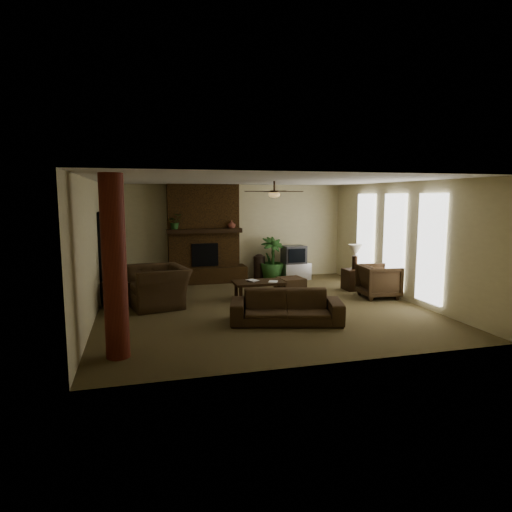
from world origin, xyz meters
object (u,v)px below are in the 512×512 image
object	(u,v)px
sofa	(286,302)
floor_vase	(259,265)
lamp_left	(114,262)
lamp_right	(355,252)
armchair_right	(379,280)
tv_stand	(295,271)
coffee_table	(259,284)
log_column	(115,267)
floor_plant	(272,268)
side_table_left	(116,294)
ottoman	(291,286)
side_table_right	(354,279)
armchair_left	(158,280)

from	to	relation	value
sofa	floor_vase	bearing A→B (deg)	96.17
lamp_left	lamp_right	distance (m)	6.06
sofa	armchair_right	bearing A→B (deg)	41.77
tv_stand	coffee_table	bearing A→B (deg)	-137.52
log_column	floor_vase	xyz separation A→B (m)	(3.79, 5.55, -0.97)
log_column	floor_plant	size ratio (longest dim) A/B	2.20
floor_vase	tv_stand	bearing A→B (deg)	-14.84
armchair_right	floor_vase	size ratio (longest dim) A/B	1.15
coffee_table	side_table_left	bearing A→B (deg)	177.49
floor_vase	lamp_right	xyz separation A→B (m)	(2.07, -2.00, 0.57)
armchair_right	tv_stand	xyz separation A→B (m)	(-1.18, 2.73, -0.19)
ottoman	side_table_left	distance (m)	4.26
coffee_table	armchair_right	bearing A→B (deg)	-12.06
lamp_left	ottoman	bearing A→B (deg)	3.03
floor_plant	side_table_left	distance (m)	4.73
ottoman	floor_vase	bearing A→B (deg)	98.17
log_column	coffee_table	xyz separation A→B (m)	(3.11, 3.17, -1.03)
sofa	side_table_right	bearing A→B (deg)	56.81
tv_stand	armchair_left	bearing A→B (deg)	-160.50
floor_vase	side_table_left	bearing A→B (deg)	-150.58
lamp_left	armchair_left	bearing A→B (deg)	-13.11
armchair_left	lamp_left	distance (m)	1.04
tv_stand	floor_vase	world-z (taller)	floor_vase
side_table_right	side_table_left	bearing A→B (deg)	-177.92
tv_stand	ottoman	bearing A→B (deg)	-121.62
lamp_right	floor_plant	bearing A→B (deg)	134.83
log_column	armchair_right	xyz separation A→B (m)	(6.00, 2.55, -0.96)
log_column	floor_plant	bearing A→B (deg)	52.28
floor_vase	side_table_left	size ratio (longest dim) A/B	1.40
floor_vase	side_table_left	distance (m)	4.56
log_column	tv_stand	size ratio (longest dim) A/B	3.29
floor_vase	coffee_table	bearing A→B (deg)	-105.86
sofa	ottoman	xyz separation A→B (m)	(0.97, 2.46, -0.22)
log_column	side_table_right	bearing A→B (deg)	31.21
lamp_right	armchair_left	bearing A→B (deg)	-174.89
side_table_left	side_table_right	size ratio (longest dim) A/B	1.00
sofa	floor_vase	distance (m)	4.52
coffee_table	tv_stand	world-z (taller)	tv_stand
floor_plant	lamp_right	xyz separation A→B (m)	(1.75, -1.76, 0.64)
side_table_left	side_table_right	bearing A→B (deg)	2.08
armchair_left	side_table_right	world-z (taller)	armchair_left
armchair_left	floor_vase	distance (m)	3.92
armchair_left	armchair_right	xyz separation A→B (m)	(5.26, -0.54, -0.16)
armchair_left	sofa	bearing A→B (deg)	36.84
armchair_right	side_table_left	world-z (taller)	armchair_right
sofa	tv_stand	world-z (taller)	sofa
sofa	ottoman	distance (m)	2.65
tv_stand	floor_plant	xyz separation A→B (m)	(-0.70, 0.03, 0.11)
log_column	armchair_right	bearing A→B (deg)	23.05
sofa	lamp_right	size ratio (longest dim) A/B	3.33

